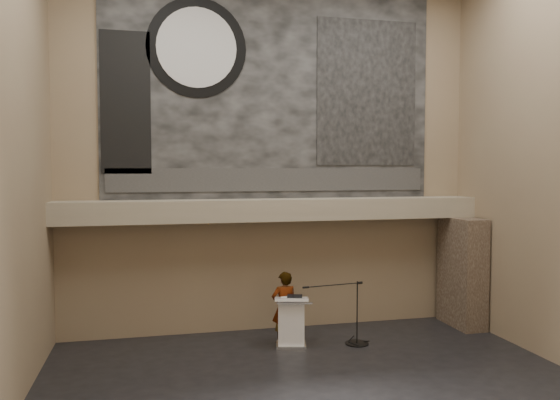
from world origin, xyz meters
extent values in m
plane|color=black|center=(0.00, 0.00, 0.00)|extent=(10.00, 10.00, 0.00)
cube|color=#866F55|center=(0.00, 4.00, 4.25)|extent=(10.00, 0.02, 8.50)
cube|color=#866F55|center=(0.00, -4.00, 4.25)|extent=(10.00, 0.02, 8.50)
cube|color=#866F55|center=(-5.00, 0.00, 4.25)|extent=(0.02, 8.00, 8.50)
cube|color=gray|center=(0.00, 3.60, 2.95)|extent=(10.00, 0.80, 0.50)
cylinder|color=#B2893D|center=(-1.60, 3.55, 2.67)|extent=(0.04, 0.04, 0.06)
cylinder|color=#B2893D|center=(1.90, 3.55, 2.67)|extent=(0.04, 0.04, 0.06)
cube|color=black|center=(0.00, 3.97, 5.70)|extent=(8.00, 0.05, 5.00)
cube|color=#2D2D2D|center=(0.00, 3.93, 3.65)|extent=(7.76, 0.02, 0.55)
cylinder|color=black|center=(-1.80, 3.93, 6.70)|extent=(2.30, 0.02, 2.30)
cylinder|color=silver|center=(-1.80, 3.91, 6.70)|extent=(1.84, 0.02, 1.84)
cube|color=black|center=(2.40, 3.93, 5.80)|extent=(2.60, 0.02, 3.60)
cube|color=black|center=(-3.40, 3.93, 5.40)|extent=(1.10, 0.02, 3.20)
cube|color=#433429|center=(4.65, 3.15, 1.35)|extent=(0.60, 1.40, 2.70)
cube|color=silver|center=(0.09, 2.50, 0.04)|extent=(0.74, 0.63, 0.08)
cube|color=white|center=(0.09, 2.50, 0.56)|extent=(0.64, 0.51, 0.96)
cube|color=white|center=(0.09, 2.48, 1.07)|extent=(0.82, 0.67, 0.13)
cube|color=black|center=(0.17, 2.52, 1.12)|extent=(0.39, 0.34, 0.04)
cube|color=silver|center=(-0.02, 2.50, 1.10)|extent=(0.22, 0.28, 0.00)
imported|color=silver|center=(0.01, 2.81, 0.81)|extent=(0.61, 0.42, 1.62)
cylinder|color=black|center=(1.57, 2.37, 0.01)|extent=(0.52, 0.52, 0.02)
cylinder|color=black|center=(1.57, 2.37, 0.71)|extent=(0.03, 0.03, 1.42)
cylinder|color=black|center=(0.95, 2.29, 1.38)|extent=(1.38, 0.21, 0.02)
camera|label=1|loc=(-2.85, -8.90, 3.89)|focal=35.00mm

